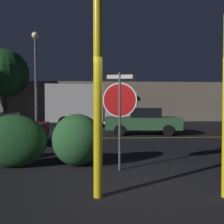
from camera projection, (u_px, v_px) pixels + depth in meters
ground_plane at (152, 190)px, 4.86m from camera, size 260.00×260.00×0.00m
road_center_stripe at (117, 138)px, 12.35m from camera, size 37.38×0.12×0.01m
stop_sign at (120, 101)px, 6.29m from camera, size 0.86×0.16×2.48m
yellow_pole_left at (98, 99)px, 4.44m from camera, size 0.16×0.16×3.55m
hedge_bush_1 at (13, 141)px, 6.58m from camera, size 1.76×0.83×1.40m
hedge_bush_2 at (77, 140)px, 6.79m from camera, size 1.36×1.14×1.41m
passing_car_2 at (143, 121)px, 13.92m from camera, size 4.33×2.18×1.48m
delivery_truck at (91, 104)px, 18.88m from camera, size 6.68×2.81×3.12m
street_lamp at (36, 61)px, 18.31m from camera, size 0.52×0.52×6.98m
tree_1 at (4, 73)px, 22.50m from camera, size 4.30×4.30×6.64m
building_backdrop at (100, 102)px, 25.84m from camera, size 24.54×3.75×3.88m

